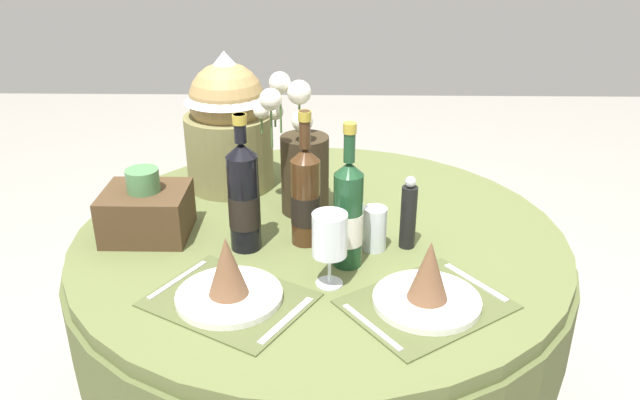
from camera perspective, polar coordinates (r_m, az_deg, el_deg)
name	(u,v)px	position (r m, az deg, el deg)	size (l,w,h in m)	color
dining_table	(320,280)	(1.82, -0.02, -7.16)	(1.35, 1.35, 0.74)	#5B6638
place_setting_left	(228,283)	(1.45, -8.16, -7.31)	(0.42, 0.40, 0.16)	#4E562F
place_setting_right	(428,287)	(1.44, 9.58, -7.66)	(0.43, 0.41, 0.16)	#4E562F
flower_vase	(301,159)	(1.80, -1.71, 3.63)	(0.21, 0.22, 0.40)	#332819
wine_bottle_left	(305,196)	(1.64, -1.30, 0.39)	(0.08, 0.08, 0.36)	#422814
wine_bottle_centre	(348,214)	(1.53, 2.52, -1.27)	(0.07, 0.07, 0.37)	#194223
wine_bottle_right	(244,197)	(1.61, -6.80, 0.24)	(0.08, 0.08, 0.36)	black
wine_glass_right	(330,236)	(1.45, 0.86, -3.22)	(0.08, 0.08, 0.18)	silver
tumbler_near_right	(375,229)	(1.64, 4.89, -2.56)	(0.06, 0.06, 0.12)	silver
pepper_mill	(408,215)	(1.65, 7.88, -1.30)	(0.04, 0.04, 0.20)	black
gift_tub_back_left	(228,117)	(1.98, -8.22, 7.35)	(0.27, 0.27, 0.42)	olive
woven_basket_side_left	(147,210)	(1.76, -15.19, -0.90)	(0.22, 0.19, 0.19)	#47331E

